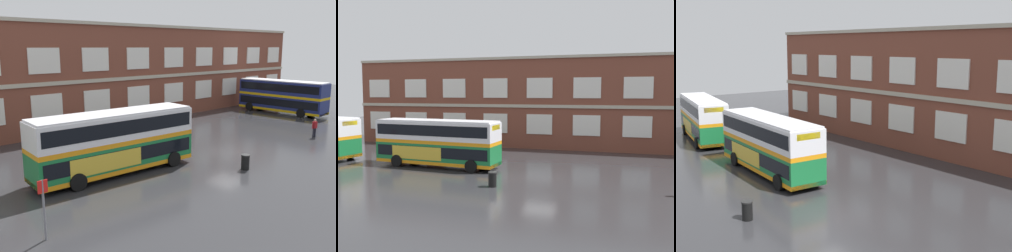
{
  "view_description": "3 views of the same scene",
  "coord_description": "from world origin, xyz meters",
  "views": [
    {
      "loc": [
        -22.75,
        -17.87,
        8.13
      ],
      "look_at": [
        -3.84,
        2.69,
        2.2
      ],
      "focal_mm": 40.01,
      "sensor_mm": 36.0,
      "label": 1
    },
    {
      "loc": [
        5.77,
        -27.45,
        6.46
      ],
      "look_at": [
        -3.75,
        3.5,
        3.54
      ],
      "focal_mm": 40.17,
      "sensor_mm": 36.0,
      "label": 2
    },
    {
      "loc": [
        17.61,
        -13.48,
        9.02
      ],
      "look_at": [
        -5.18,
        5.09,
        3.63
      ],
      "focal_mm": 47.1,
      "sensor_mm": 36.0,
      "label": 3
    }
  ],
  "objects": [
    {
      "name": "ground_plane",
      "position": [
        0.0,
        2.0,
        0.0
      ],
      "size": [
        120.0,
        120.0,
        0.0
      ],
      "primitive_type": "plane",
      "color": "#2B2B2D"
    },
    {
      "name": "brick_terminal_building",
      "position": [
        2.19,
        17.98,
        5.1
      ],
      "size": [
        57.43,
        8.19,
        10.49
      ],
      "color": "brown",
      "rests_on": "ground"
    },
    {
      "name": "double_decker_middle",
      "position": [
        -9.41,
        1.67,
        2.15
      ],
      "size": [
        11.14,
        3.37,
        4.07
      ],
      "color": "#197038",
      "rests_on": "ground"
    },
    {
      "name": "station_litter_bin",
      "position": [
        -2.53,
        -3.6,
        0.52
      ],
      "size": [
        0.6,
        0.6,
        1.03
      ],
      "color": "black",
      "rests_on": "ground"
    }
  ]
}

